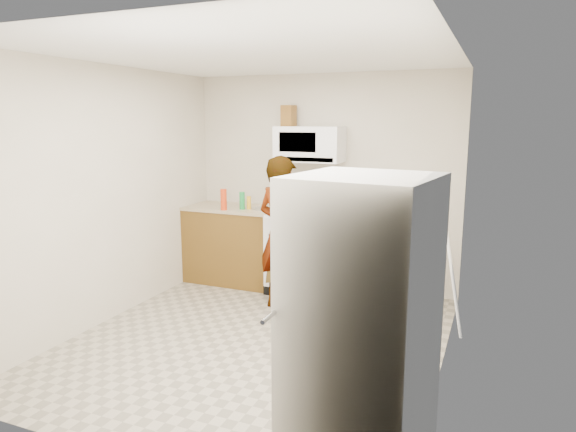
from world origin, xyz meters
The scene contains 20 objects.
floor centered at (0.00, 0.00, 0.00)m, with size 3.60×3.60×0.00m, color gray.
back_wall centered at (0.00, 1.79, 1.25)m, with size 3.20×0.02×2.50m, color beige.
right_wall centered at (1.59, 0.00, 1.25)m, with size 0.02×3.60×2.50m, color beige.
cabinet_left centered at (-1.04, 1.49, 0.45)m, with size 1.12×0.62×0.90m, color brown.
counter_left centered at (-1.04, 1.49, 0.92)m, with size 1.14×0.64×0.04m, color tan.
cabinet_right centered at (0.68, 1.49, 0.45)m, with size 0.80×0.62×0.90m, color brown.
counter_right centered at (0.68, 1.49, 0.92)m, with size 0.82×0.64×0.04m, color tan.
gas_range centered at (-0.10, 1.48, 0.49)m, with size 0.76×0.65×1.13m.
microwave centered at (-0.10, 1.61, 1.70)m, with size 0.76×0.38×0.40m, color white.
person centered at (-0.12, 0.83, 0.81)m, with size 0.59×0.39×1.62m, color tan.
fridge centered at (1.30, -1.39, 0.85)m, with size 0.70×0.70×1.70m, color silver.
kettle centered at (0.76, 1.62, 1.02)m, with size 0.15×0.15×0.18m, color white.
jug centered at (-0.38, 1.66, 2.02)m, with size 0.14×0.14×0.24m, color brown.
saucepan centered at (-0.26, 1.60, 1.01)m, with size 0.19×0.19×0.11m, color silver.
tray centered at (0.10, 1.36, 0.96)m, with size 0.25×0.16×0.05m, color silver.
bottle_spray centered at (-1.03, 1.24, 1.06)m, with size 0.07×0.07×0.25m, color red.
bottle_hot_sauce centered at (-0.79, 1.41, 1.01)m, with size 0.05×0.05×0.15m, color gold.
bottle_green_cap centered at (-0.86, 1.37, 1.04)m, with size 0.06×0.06×0.20m, color #198939.
pot_lid centered at (-0.63, 1.47, 0.94)m, with size 0.25×0.25×0.01m, color white.
broom centered at (1.60, 0.68, 0.65)m, with size 0.03×0.03×1.30m, color white.
Camera 1 is at (1.93, -3.93, 1.97)m, focal length 32.00 mm.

